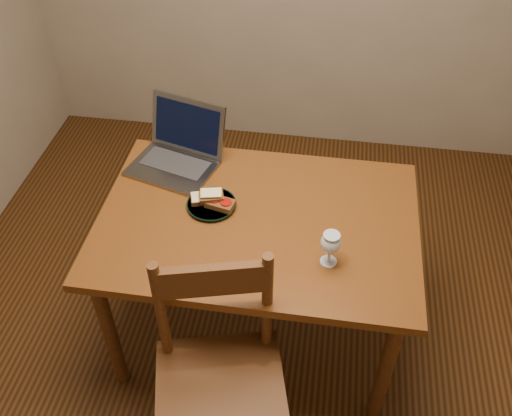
# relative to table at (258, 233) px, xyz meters

# --- Properties ---
(floor) EXTENTS (3.20, 3.20, 0.02)m
(floor) POSITION_rel_table_xyz_m (-0.04, 0.01, -0.66)
(floor) COLOR black
(floor) RESTS_ON ground
(table) EXTENTS (1.30, 0.90, 0.74)m
(table) POSITION_rel_table_xyz_m (0.00, 0.00, 0.00)
(table) COLOR #4E210D
(table) RESTS_ON floor
(chair) EXTENTS (0.56, 0.54, 0.50)m
(chair) POSITION_rel_table_xyz_m (-0.05, -0.60, -0.12)
(chair) COLOR #341B0B
(chair) RESTS_ON floor
(plate) EXTENTS (0.21, 0.21, 0.02)m
(plate) POSITION_rel_table_xyz_m (-0.20, 0.04, 0.09)
(plate) COLOR black
(plate) RESTS_ON table
(sandwich_cheese) EXTENTS (0.12, 0.09, 0.03)m
(sandwich_cheese) POSITION_rel_table_xyz_m (-0.23, 0.05, 0.12)
(sandwich_cheese) COLOR #381E0C
(sandwich_cheese) RESTS_ON plate
(sandwich_tomato) EXTENTS (0.13, 0.09, 0.04)m
(sandwich_tomato) POSITION_rel_table_xyz_m (-0.16, 0.03, 0.12)
(sandwich_tomato) COLOR #381E0C
(sandwich_tomato) RESTS_ON plate
(sandwich_top) EXTENTS (0.11, 0.08, 0.03)m
(sandwich_top) POSITION_rel_table_xyz_m (-0.20, 0.05, 0.14)
(sandwich_top) COLOR #381E0C
(sandwich_top) RESTS_ON plate
(milk_glass) EXTENTS (0.08, 0.08, 0.15)m
(milk_glass) POSITION_rel_table_xyz_m (0.30, -0.19, 0.16)
(milk_glass) COLOR white
(milk_glass) RESTS_ON table
(laptop) EXTENTS (0.44, 0.42, 0.26)m
(laptop) POSITION_rel_table_xyz_m (-0.40, 0.32, 0.16)
(laptop) COLOR slate
(laptop) RESTS_ON table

